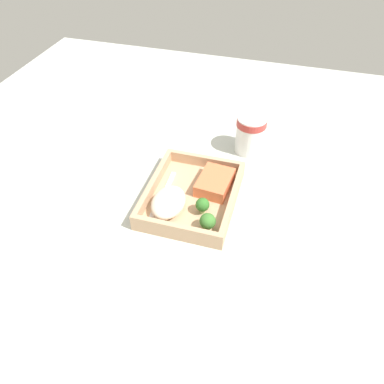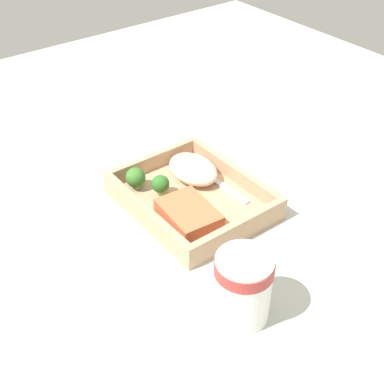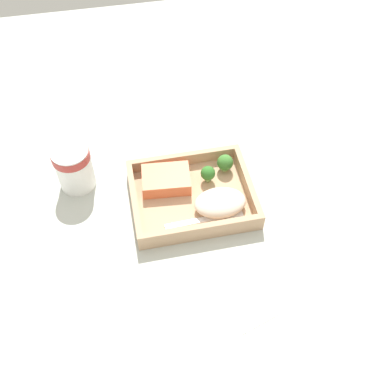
# 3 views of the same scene
# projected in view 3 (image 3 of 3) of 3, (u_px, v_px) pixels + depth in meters

# --- Properties ---
(ground_plane) EXTENTS (1.60, 1.60, 0.02)m
(ground_plane) POSITION_uv_depth(u_px,v_px,m) (192.00, 203.00, 0.95)
(ground_plane) COLOR #B8BDB4
(takeout_tray) EXTENTS (0.25, 0.20, 0.01)m
(takeout_tray) POSITION_uv_depth(u_px,v_px,m) (192.00, 198.00, 0.93)
(takeout_tray) COLOR tan
(takeout_tray) RESTS_ON ground_plane
(tray_rim) EXTENTS (0.25, 0.20, 0.03)m
(tray_rim) POSITION_uv_depth(u_px,v_px,m) (192.00, 192.00, 0.92)
(tray_rim) COLOR tan
(tray_rim) RESTS_ON takeout_tray
(salmon_fillet) EXTENTS (0.11, 0.08, 0.03)m
(salmon_fillet) POSITION_uv_depth(u_px,v_px,m) (166.00, 180.00, 0.94)
(salmon_fillet) COLOR #E26D43
(salmon_fillet) RESTS_ON takeout_tray
(mashed_potatoes) EXTENTS (0.10, 0.07, 0.04)m
(mashed_potatoes) POSITION_uv_depth(u_px,v_px,m) (220.00, 203.00, 0.90)
(mashed_potatoes) COLOR beige
(mashed_potatoes) RESTS_ON takeout_tray
(broccoli_floret_1) EXTENTS (0.03, 0.03, 0.04)m
(broccoli_floret_1) POSITION_uv_depth(u_px,v_px,m) (225.00, 163.00, 0.96)
(broccoli_floret_1) COLOR #7FA465
(broccoli_floret_1) RESTS_ON takeout_tray
(broccoli_floret_2) EXTENTS (0.03, 0.03, 0.04)m
(broccoli_floret_2) POSITION_uv_depth(u_px,v_px,m) (208.00, 173.00, 0.94)
(broccoli_floret_2) COLOR #8AAA64
(broccoli_floret_2) RESTS_ON takeout_tray
(fork) EXTENTS (0.16, 0.02, 0.00)m
(fork) POSITION_uv_depth(u_px,v_px,m) (209.00, 219.00, 0.89)
(fork) COLOR silver
(fork) RESTS_ON takeout_tray
(paper_cup) EXTENTS (0.08, 0.08, 0.10)m
(paper_cup) POSITION_uv_depth(u_px,v_px,m) (74.00, 166.00, 0.92)
(paper_cup) COLOR white
(paper_cup) RESTS_ON ground_plane
(receipt_slip) EXTENTS (0.12, 0.17, 0.00)m
(receipt_slip) POSITION_uv_depth(u_px,v_px,m) (240.00, 288.00, 0.81)
(receipt_slip) COLOR white
(receipt_slip) RESTS_ON ground_plane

